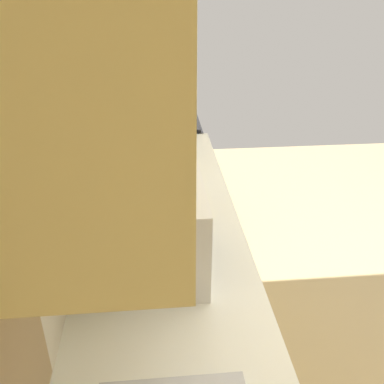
% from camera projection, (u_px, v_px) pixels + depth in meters
% --- Properties ---
extents(wall_back, '(3.82, 0.12, 2.58)m').
position_uv_depth(wall_back, '(62.00, 134.00, 1.64)').
color(wall_back, beige).
rests_on(wall_back, ground_plane).
extents(counter_run, '(2.88, 0.66, 0.90)m').
position_uv_depth(counter_run, '(169.00, 362.00, 1.71)').
color(counter_run, '#F2D77A').
rests_on(counter_run, ground_plane).
extents(upper_cabinets, '(1.62, 0.34, 0.59)m').
position_uv_depth(upper_cabinets, '(98.00, 1.00, 1.07)').
color(upper_cabinets, '#F1D477').
extents(oven_range, '(0.71, 0.64, 1.08)m').
position_uv_depth(oven_range, '(158.00, 172.00, 3.28)').
color(oven_range, black).
rests_on(oven_range, ground_plane).
extents(microwave, '(0.52, 0.33, 0.32)m').
position_uv_depth(microwave, '(158.00, 222.00, 1.51)').
color(microwave, white).
rests_on(microwave, counter_run).
extents(kettle, '(0.20, 0.15, 0.18)m').
position_uv_depth(kettle, '(182.00, 175.00, 2.04)').
color(kettle, '#B7BABF').
rests_on(kettle, counter_run).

